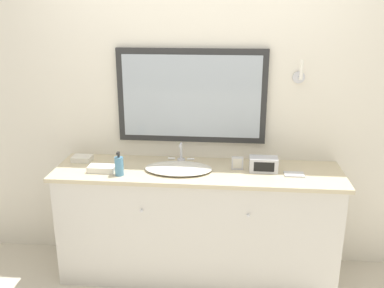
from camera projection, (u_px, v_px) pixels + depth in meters
The scene contains 9 objects.
wall_back at pixel (201, 108), 3.33m from camera, with size 8.00×0.18×2.55m.
vanity_counter at pixel (197, 223), 3.30m from camera, with size 2.13×0.56×0.88m.
sink_basin at pixel (179, 168), 3.15m from camera, with size 0.50×0.36×0.16m.
soap_bottle at pixel (119, 166), 3.04m from camera, with size 0.06×0.06×0.18m.
appliance_box at pixel (263, 164), 3.13m from camera, with size 0.21×0.12×0.11m.
picture_frame at pixel (237, 163), 3.15m from camera, with size 0.09×0.01×0.10m.
hand_towel_near_sink at pixel (82, 158), 3.34m from camera, with size 0.15×0.11×0.04m.
hand_towel_far_corner at pixel (102, 169), 3.13m from camera, with size 0.20×0.11×0.04m.
metal_tray at pixel (294, 174), 3.07m from camera, with size 0.14×0.10×0.01m.
Camera 1 is at (0.23, -2.65, 2.03)m, focal length 40.00 mm.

